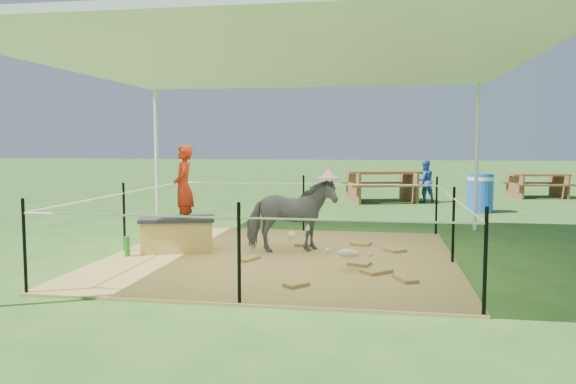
% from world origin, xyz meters
% --- Properties ---
extents(ground, '(90.00, 90.00, 0.00)m').
position_xyz_m(ground, '(0.00, 0.00, 0.00)').
color(ground, '#2D5919').
rests_on(ground, ground).
extents(hay_patch, '(4.60, 4.60, 0.03)m').
position_xyz_m(hay_patch, '(0.00, 0.00, 0.01)').
color(hay_patch, brown).
rests_on(hay_patch, ground).
extents(canopy_tent, '(6.30, 6.30, 2.90)m').
position_xyz_m(canopy_tent, '(0.00, 0.00, 2.69)').
color(canopy_tent, silver).
rests_on(canopy_tent, ground).
extents(rope_fence, '(4.54, 4.54, 1.00)m').
position_xyz_m(rope_fence, '(0.00, -0.00, 0.64)').
color(rope_fence, black).
rests_on(rope_fence, ground).
extents(straw_bale, '(1.07, 0.75, 0.43)m').
position_xyz_m(straw_bale, '(-1.50, 0.10, 0.25)').
color(straw_bale, '#B89543').
rests_on(straw_bale, hay_patch).
extents(dark_cloth, '(1.15, 0.82, 0.05)m').
position_xyz_m(dark_cloth, '(-1.50, 0.10, 0.49)').
color(dark_cloth, black).
rests_on(dark_cloth, straw_bale).
extents(woman, '(0.39, 0.49, 1.17)m').
position_xyz_m(woman, '(-1.40, 0.10, 1.05)').
color(woman, '#AE2510').
rests_on(woman, straw_bale).
extents(green_bottle, '(0.09, 0.09, 0.27)m').
position_xyz_m(green_bottle, '(-2.05, -0.35, 0.16)').
color(green_bottle, '#1C801E').
rests_on(green_bottle, hay_patch).
extents(pony, '(1.33, 0.93, 1.03)m').
position_xyz_m(pony, '(0.09, 0.30, 0.54)').
color(pony, '#545459').
rests_on(pony, hay_patch).
extents(pink_hat, '(0.32, 0.32, 0.15)m').
position_xyz_m(pink_hat, '(0.09, 0.30, 1.13)').
color(pink_hat, pink).
rests_on(pink_hat, pony).
extents(foal, '(0.85, 0.51, 0.45)m').
position_xyz_m(foal, '(0.95, -0.67, 0.26)').
color(foal, beige).
rests_on(foal, hay_patch).
extents(trash_barrel, '(0.64, 0.64, 0.87)m').
position_xyz_m(trash_barrel, '(3.54, 5.73, 0.44)').
color(trash_barrel, blue).
rests_on(trash_barrel, ground).
extents(picnic_table_near, '(2.28, 1.92, 0.82)m').
position_xyz_m(picnic_table_near, '(1.34, 7.68, 0.41)').
color(picnic_table_near, brown).
rests_on(picnic_table_near, ground).
extents(picnic_table_far, '(1.81, 1.44, 0.68)m').
position_xyz_m(picnic_table_far, '(5.74, 9.56, 0.34)').
color(picnic_table_far, '#55391D').
rests_on(picnic_table_far, ground).
extents(distant_person, '(0.66, 0.60, 1.12)m').
position_xyz_m(distant_person, '(2.46, 7.69, 0.56)').
color(distant_person, blue).
rests_on(distant_person, ground).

